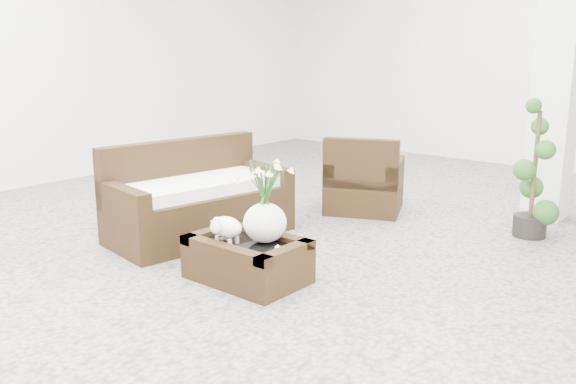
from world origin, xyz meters
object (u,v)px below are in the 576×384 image
Objects in this scene: loveseat at (199,191)px; topiary at (535,170)px; coffee_table at (247,261)px; armchair at (365,173)px.

topiary is at bearing -40.31° from loveseat.
coffee_table is 1.05× the size of armchair.
topiary is (2.44, 2.07, 0.20)m from loveseat.
topiary is (1.78, 0.20, 0.23)m from armchair.
loveseat reaches higher than coffee_table.
loveseat is (-1.13, 0.53, 0.30)m from coffee_table.
loveseat is 1.31× the size of topiary.
topiary is (1.31, 2.60, 0.50)m from coffee_table.
coffee_table is 2.95m from topiary.
topiary is at bearing 63.33° from coffee_table.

